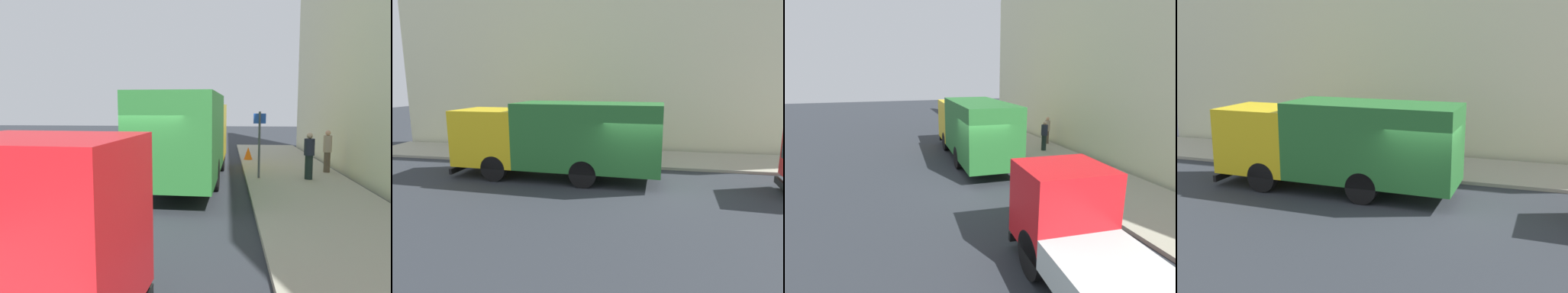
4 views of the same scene
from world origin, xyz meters
The scene contains 9 objects.
ground centered at (0.00, 0.00, 0.00)m, with size 80.00×80.00×0.00m, color #292E33.
sidewalk centered at (4.85, 0.00, 0.06)m, with size 3.70×30.00×0.13m, color #A4A18D.
building_facade centered at (7.20, 0.00, 6.13)m, with size 0.50×30.00×12.25m, color beige.
large_utility_truck centered at (0.95, 3.26, 1.74)m, with size 2.65×8.62×3.12m.
small_flatbed_truck centered at (0.30, -7.12, 1.14)m, with size 2.26×5.49×2.41m.
pedestrian_walking centered at (6.24, 4.94, 1.01)m, with size 0.44×0.44×1.66m.
pedestrian_standing centered at (5.21, 3.47, 1.00)m, with size 0.48×0.48×1.66m.
traffic_cone_orange centered at (3.35, 8.15, 0.43)m, with size 0.42×0.42×0.61m, color orange.
street_sign_post centered at (3.47, 3.57, 1.56)m, with size 0.44×0.08×2.40m.
Camera 3 is at (-3.39, -11.66, 4.42)m, focal length 28.35 mm.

